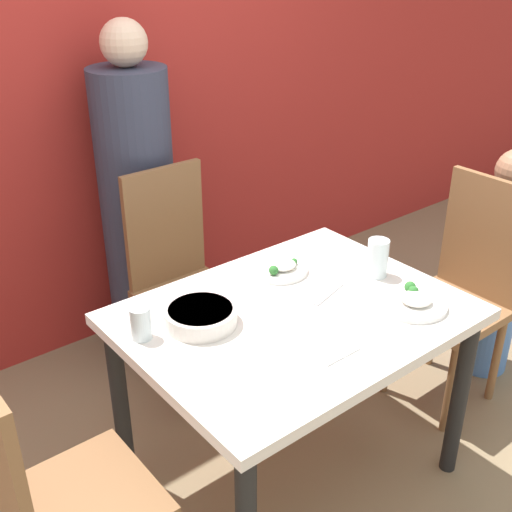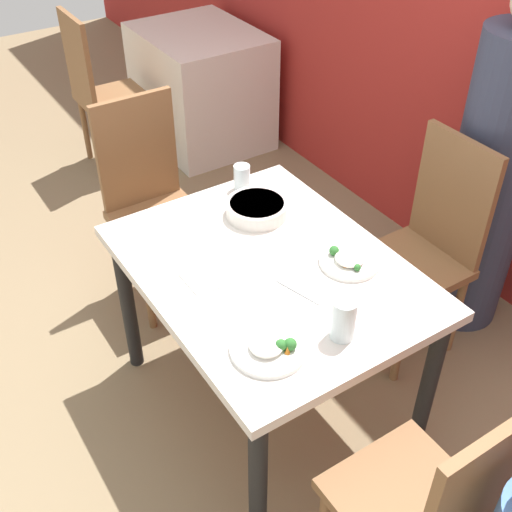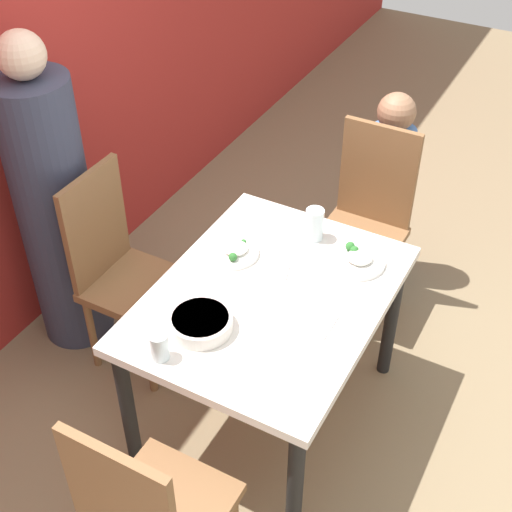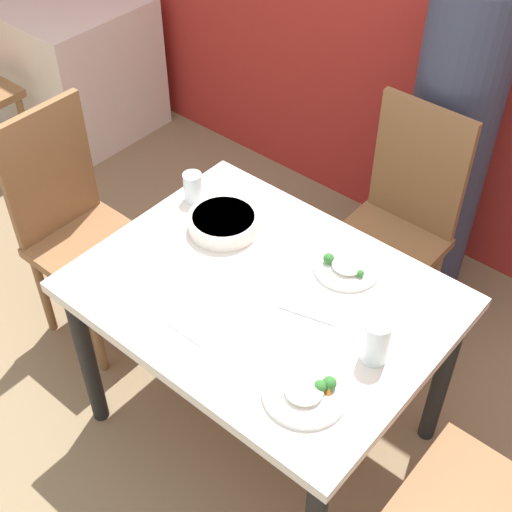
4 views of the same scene
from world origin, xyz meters
name	(u,v)px [view 2 (image 2 of 4)]	position (x,y,z in m)	size (l,w,h in m)	color
ground_plane	(267,400)	(0.00, 0.00, 0.00)	(10.00, 10.00, 0.00)	#847051
dining_table	(268,287)	(0.00, 0.00, 0.63)	(1.11, 0.85, 0.73)	silver
chair_adult_spot	(426,245)	(0.03, 0.77, 0.53)	(0.40, 0.40, 0.99)	brown
chair_child_spot	(432,507)	(0.90, -0.06, 0.53)	(0.40, 0.40, 0.99)	brown
chair_empty_left	(152,200)	(-0.90, -0.04, 0.53)	(0.40, 0.40, 0.99)	brown
person_adult	(491,182)	(0.03, 1.11, 0.72)	(0.34, 0.34, 1.56)	#33384C
bowl_curry	(257,208)	(-0.29, 0.14, 0.76)	(0.24, 0.24, 0.06)	silver
plate_rice_adult	(270,347)	(0.34, -0.22, 0.75)	(0.24, 0.24, 0.06)	white
plate_rice_child	(349,260)	(0.14, 0.24, 0.75)	(0.21, 0.21, 0.05)	white
glass_water_tall	(242,178)	(-0.48, 0.19, 0.78)	(0.07, 0.07, 0.11)	silver
glass_water_short	(342,319)	(0.41, 0.00, 0.80)	(0.08, 0.08, 0.14)	silver
napkin_folded	(206,278)	(-0.06, -0.22, 0.73)	(0.14, 0.14, 0.01)	white
fork_steel	(299,291)	(0.17, 0.01, 0.73)	(0.18, 0.07, 0.01)	silver
background_table	(201,87)	(-2.18, 0.92, 0.37)	(0.85, 0.69, 0.75)	silver
chair_background	(101,89)	(-2.18, 0.23, 0.53)	(0.40, 0.40, 0.99)	brown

